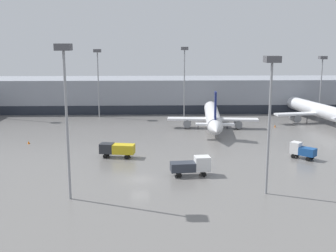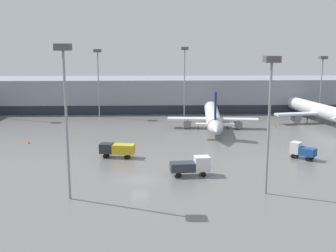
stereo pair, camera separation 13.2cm
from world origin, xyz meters
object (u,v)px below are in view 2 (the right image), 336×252
traffic_cone_2 (275,126)px  parked_jet_2 (320,111)px  apron_light_mast_1 (98,63)px  apron_light_mast_4 (322,68)px  parked_jet_0 (213,117)px  service_truck_1 (192,165)px  service_truck_2 (302,150)px  apron_light_mast_0 (64,79)px  traffic_cone_0 (29,142)px  service_truck_0 (117,149)px  apron_light_mast_5 (185,62)px  apron_light_mast_2 (271,86)px

traffic_cone_2 → parked_jet_2: bearing=23.5°
apron_light_mast_1 → apron_light_mast_4: (57.15, -0.09, -1.24)m
parked_jet_0 → service_truck_1: size_ratio=5.68×
parked_jet_2 → apron_light_mast_4: size_ratio=2.30×
parked_jet_0 → service_truck_1: (-7.51, -33.70, -1.11)m
service_truck_2 → apron_light_mast_0: apron_light_mast_0 is taller
service_truck_1 → apron_light_mast_4: (37.48, 48.97, 10.94)m
parked_jet_0 → service_truck_1: parked_jet_0 is taller
parked_jet_0 → apron_light_mast_1: size_ratio=1.93×
traffic_cone_0 → apron_light_mast_1: (9.63, 28.89, 13.41)m
parked_jet_2 → traffic_cone_0: bearing=96.9°
traffic_cone_2 → apron_light_mast_0: apron_light_mast_0 is taller
service_truck_1 → apron_light_mast_0: size_ratio=0.31×
service_truck_0 → apron_light_mast_1: 41.63m
parked_jet_2 → apron_light_mast_5: size_ratio=2.00×
traffic_cone_2 → apron_light_mast_1: bearing=160.6°
apron_light_mast_2 → apron_light_mast_5: apron_light_mast_5 is taller
parked_jet_2 → service_truck_2: parked_jet_2 is taller
apron_light_mast_4 → service_truck_1: bearing=-127.4°
service_truck_1 → parked_jet_0: bearing=71.7°
apron_light_mast_2 → apron_light_mast_1: bearing=116.6°
parked_jet_0 → traffic_cone_0: size_ratio=60.26×
apron_light_mast_0 → apron_light_mast_4: apron_light_mast_0 is taller
service_truck_2 → apron_light_mast_5: apron_light_mast_5 is taller
apron_light_mast_0 → apron_light_mast_5: 60.48m
service_truck_0 → apron_light_mast_5: 43.16m
parked_jet_0 → apron_light_mast_1: apron_light_mast_1 is taller
service_truck_1 → apron_light_mast_2: 16.93m
apron_light_mast_4 → service_truck_2: bearing=-114.6°
service_truck_1 → traffic_cone_0: (-29.30, 20.17, -1.23)m
traffic_cone_2 → apron_light_mast_5: bearing=143.5°
traffic_cone_0 → apron_light_mast_5: 44.84m
service_truck_1 → apron_light_mast_1: 54.24m
service_truck_2 → apron_light_mast_2: (-10.15, -16.04, 12.32)m
traffic_cone_0 → apron_light_mast_0: bearing=-65.0°
service_truck_2 → apron_light_mast_1: apron_light_mast_1 is taller
service_truck_2 → apron_light_mast_0: bearing=70.8°
parked_jet_0 → service_truck_2: (11.37, -25.39, -1.17)m
traffic_cone_2 → service_truck_2: bearing=-96.4°
apron_light_mast_0 → apron_light_mast_1: apron_light_mast_0 is taller
parked_jet_2 → traffic_cone_0: 66.28m
apron_light_mast_4 → apron_light_mast_2: bearing=-116.9°
parked_jet_0 → apron_light_mast_4: apron_light_mast_4 is taller
traffic_cone_2 → apron_light_mast_1: apron_light_mast_1 is taller
service_truck_2 → apron_light_mast_2: size_ratio=0.23×
service_truck_1 → apron_light_mast_1: size_ratio=0.34×
traffic_cone_2 → apron_light_mast_4: bearing=42.9°
service_truck_2 → traffic_cone_0: 49.64m
service_truck_1 → apron_light_mast_0: apron_light_mast_0 is taller
service_truck_1 → service_truck_2: (18.89, 8.30, -0.06)m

